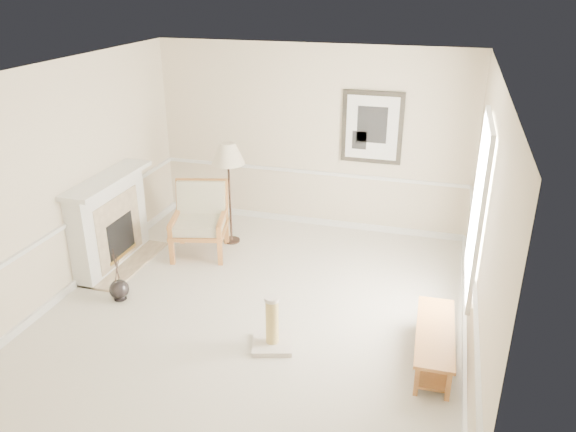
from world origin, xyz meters
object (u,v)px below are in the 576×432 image
at_px(armchair, 200,216).
at_px(floor_lamp, 228,156).
at_px(floor_vase, 119,290).
at_px(scratching_post, 272,331).
at_px(bench, 434,340).

height_order(armchair, floor_lamp, floor_lamp).
relative_size(floor_vase, scratching_post, 1.16).
xyz_separation_m(floor_vase, bench, (3.90, -0.16, 0.12)).
bearing_deg(floor_lamp, scratching_post, -59.17).
bearing_deg(bench, floor_lamp, 145.83).
xyz_separation_m(floor_lamp, bench, (3.15, -2.14, -1.12)).
relative_size(floor_vase, bench, 0.55).
relative_size(bench, scratching_post, 2.12).
bearing_deg(floor_lamp, bench, -34.17).
height_order(floor_lamp, scratching_post, floor_lamp).
xyz_separation_m(floor_vase, armchair, (0.43, 1.58, 0.42)).
xyz_separation_m(armchair, bench, (3.47, -1.74, -0.31)).
distance_m(bench, scratching_post, 1.75).
xyz_separation_m(armchair, floor_lamp, (0.32, 0.40, 0.82)).
distance_m(floor_lamp, scratching_post, 3.00).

